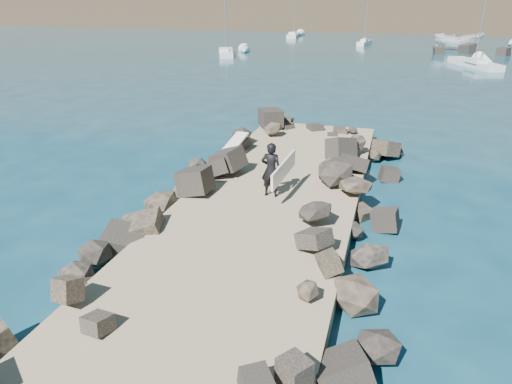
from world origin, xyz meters
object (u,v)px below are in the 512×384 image
at_px(boat_imported, 458,42).
at_px(sailboat_b, 364,43).
at_px(surfer_with_board, 273,170).
at_px(surfboard_resting, 233,147).

relative_size(boat_imported, sailboat_b, 1.00).
bearing_deg(boat_imported, sailboat_b, 85.02).
bearing_deg(boat_imported, surfer_with_board, -175.25).
relative_size(boat_imported, surfer_with_board, 2.73).
relative_size(surfboard_resting, sailboat_b, 0.35).
bearing_deg(sailboat_b, surfer_with_board, -88.56).
distance_m(boat_imported, surfer_with_board, 59.29).
bearing_deg(surfboard_resting, sailboat_b, 93.22).
xyz_separation_m(surfboard_resting, surfer_with_board, (2.76, -3.69, 0.55)).
bearing_deg(surfer_with_board, boat_imported, 78.71).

